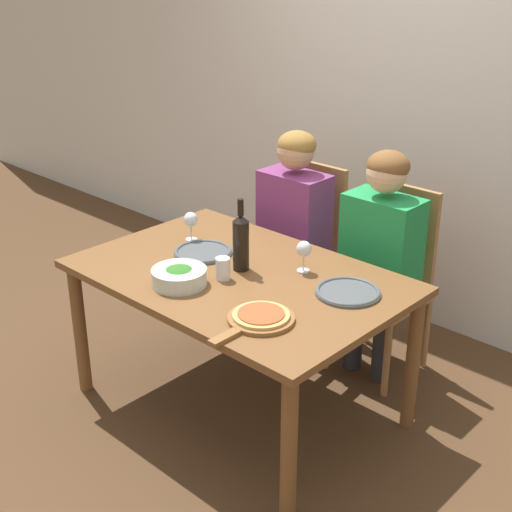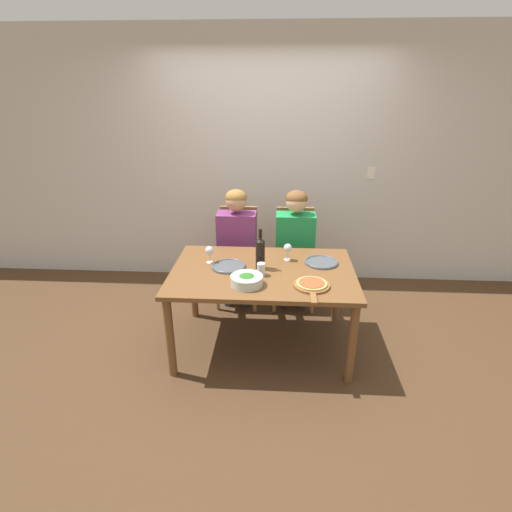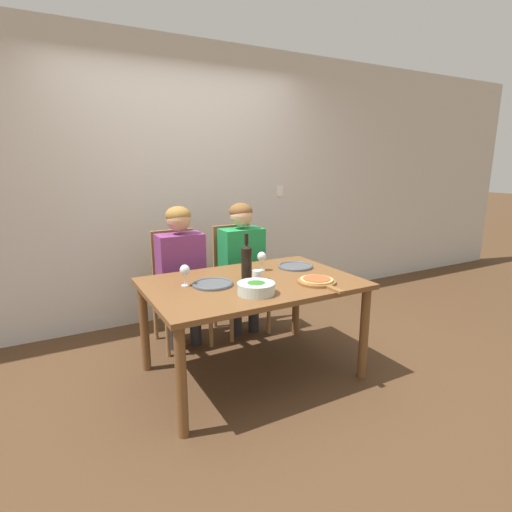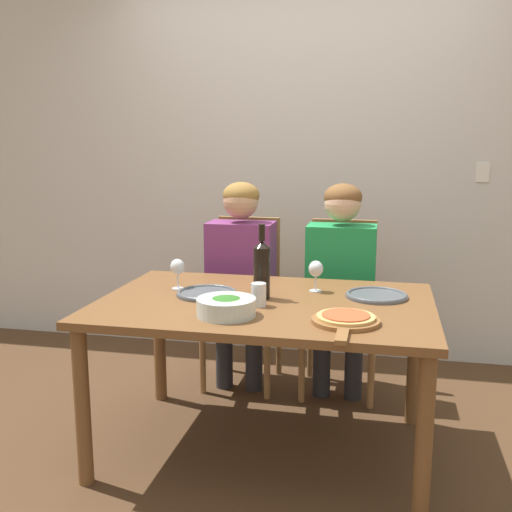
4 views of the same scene
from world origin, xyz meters
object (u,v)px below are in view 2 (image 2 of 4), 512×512
(chair_left, at_px, (238,253))
(dinner_plate_right, at_px, (321,262))
(broccoli_bowl, at_px, (247,280))
(pizza_on_board, at_px, (312,285))
(dinner_plate_left, at_px, (229,266))
(water_tumbler, at_px, (261,269))
(person_woman, at_px, (237,238))
(wine_bottle, at_px, (260,252))
(wine_glass_left, at_px, (209,251))
(chair_right, at_px, (294,255))
(person_man, at_px, (295,240))
(wine_glass_right, at_px, (288,249))

(chair_left, relative_size, dinner_plate_right, 3.46)
(broccoli_bowl, height_order, pizza_on_board, broccoli_bowl)
(dinner_plate_left, height_order, water_tumbler, water_tumbler)
(person_woman, bearing_deg, wine_bottle, -68.55)
(dinner_plate_right, bearing_deg, dinner_plate_left, -170.61)
(chair_left, xyz_separation_m, pizza_on_board, (0.67, -1.11, 0.23))
(wine_glass_left, xyz_separation_m, water_tumbler, (0.45, -0.21, -0.05))
(dinner_plate_left, relative_size, pizza_on_board, 0.69)
(chair_right, distance_m, dinner_plate_right, 0.73)
(dinner_plate_left, bearing_deg, person_man, 49.81)
(pizza_on_board, relative_size, wine_glass_left, 2.74)
(dinner_plate_right, height_order, pizza_on_board, pizza_on_board)
(person_man, height_order, wine_glass_left, person_man)
(chair_left, height_order, chair_right, same)
(broccoli_bowl, relative_size, dinner_plate_left, 0.86)
(pizza_on_board, bearing_deg, wine_bottle, 142.51)
(person_man, bearing_deg, chair_right, 90.00)
(person_woman, bearing_deg, wine_glass_left, -105.61)
(dinner_plate_right, bearing_deg, broccoli_bowl, -144.11)
(wine_bottle, distance_m, wine_glass_left, 0.44)
(pizza_on_board, bearing_deg, person_woman, 124.12)
(person_woman, xyz_separation_m, wine_bottle, (0.27, -0.68, 0.14))
(wine_glass_right, bearing_deg, dinner_plate_right, -9.24)
(chair_right, relative_size, water_tumbler, 9.61)
(pizza_on_board, relative_size, wine_glass_right, 2.74)
(chair_right, relative_size, person_man, 0.81)
(dinner_plate_right, bearing_deg, wine_bottle, -165.61)
(chair_left, height_order, person_man, person_man)
(broccoli_bowl, distance_m, wine_glass_left, 0.52)
(chair_right, xyz_separation_m, person_man, (0.00, -0.12, 0.21))
(broccoli_bowl, relative_size, wine_glass_right, 1.64)
(person_man, distance_m, dinner_plate_left, 0.89)
(wine_bottle, xyz_separation_m, pizza_on_board, (0.40, -0.31, -0.13))
(person_woman, bearing_deg, wine_glass_right, -45.40)
(chair_right, relative_size, broccoli_bowl, 4.00)
(person_woman, distance_m, wine_glass_left, 0.63)
(person_man, distance_m, dinner_plate_right, 0.59)
(wine_bottle, xyz_separation_m, broccoli_bowl, (-0.09, -0.30, -0.10))
(person_man, height_order, dinner_plate_left, person_man)
(chair_right, distance_m, wine_glass_left, 1.08)
(wine_bottle, bearing_deg, person_man, 65.57)
(dinner_plate_left, bearing_deg, broccoli_bowl, -60.18)
(person_man, xyz_separation_m, dinner_plate_left, (-0.57, -0.68, 0.01))
(person_man, xyz_separation_m, water_tumbler, (-0.30, -0.81, 0.05))
(person_man, distance_m, wine_glass_left, 0.96)
(person_man, relative_size, water_tumbler, 11.80)
(broccoli_bowl, bearing_deg, pizza_on_board, -0.66)
(person_woman, bearing_deg, pizza_on_board, -55.88)
(wine_glass_right, bearing_deg, wine_glass_left, -171.61)
(chair_left, relative_size, dinner_plate_left, 3.46)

